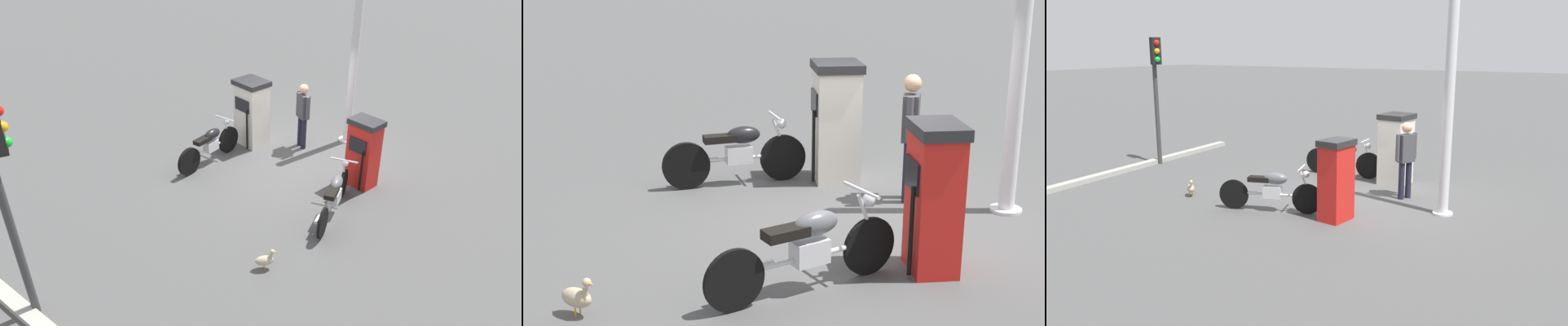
% 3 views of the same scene
% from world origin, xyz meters
% --- Properties ---
extents(ground_plane, '(120.00, 120.00, 0.00)m').
position_xyz_m(ground_plane, '(0.00, 0.00, 0.00)').
color(ground_plane, '#4C4C4C').
extents(fuel_pump_near, '(0.78, 0.88, 1.69)m').
position_xyz_m(fuel_pump_near, '(-0.07, -1.59, 0.86)').
color(fuel_pump_near, silver).
rests_on(fuel_pump_near, ground).
extents(fuel_pump_far, '(0.61, 0.74, 1.56)m').
position_xyz_m(fuel_pump_far, '(-0.07, 1.59, 0.79)').
color(fuel_pump_far, red).
rests_on(fuel_pump_far, ground).
extents(motorcycle_near_pump, '(2.05, 0.56, 0.97)m').
position_xyz_m(motorcycle_near_pump, '(1.33, -1.68, 0.46)').
color(motorcycle_near_pump, black).
rests_on(motorcycle_near_pump, ground).
extents(motorcycle_far_pump, '(2.07, 0.80, 0.94)m').
position_xyz_m(motorcycle_far_pump, '(1.28, 1.74, 0.48)').
color(motorcycle_far_pump, black).
rests_on(motorcycle_far_pump, ground).
extents(attendant_person, '(0.35, 0.54, 1.68)m').
position_xyz_m(attendant_person, '(-0.72, -0.47, 0.96)').
color(attendant_person, '#1E1E2D').
rests_on(attendant_person, ground).
extents(wandering_duck, '(0.35, 0.34, 0.40)m').
position_xyz_m(wandering_duck, '(3.44, 1.72, 0.19)').
color(wandering_duck, tan).
rests_on(wandering_duck, ground).
extents(roadside_traffic_light, '(0.40, 0.30, 3.48)m').
position_xyz_m(roadside_traffic_light, '(6.40, -0.36, 2.39)').
color(roadside_traffic_light, '#38383A').
rests_on(roadside_traffic_light, ground).
extents(canopy_support_pole, '(0.40, 0.40, 4.25)m').
position_xyz_m(canopy_support_pole, '(-1.76, 0.23, 2.05)').
color(canopy_support_pole, silver).
rests_on(canopy_support_pole, ground).
extents(road_edge_kerb, '(0.54, 7.07, 0.12)m').
position_xyz_m(road_edge_kerb, '(6.60, 0.00, 0.06)').
color(road_edge_kerb, '#9E9E93').
rests_on(road_edge_kerb, ground).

